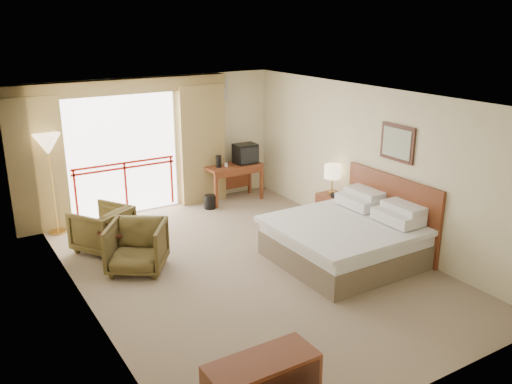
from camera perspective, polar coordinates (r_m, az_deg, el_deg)
floor at (r=8.71m, az=-0.78°, el=-7.94°), size 7.00×7.00×0.00m
ceiling at (r=7.91m, az=-0.86°, el=9.93°), size 7.00×7.00×0.00m
wall_back at (r=11.26m, az=-10.03°, el=5.09°), size 5.00×0.00×5.00m
wall_front at (r=5.71m, az=17.73°, el=-8.46°), size 5.00×0.00×5.00m
wall_left at (r=7.32m, az=-17.88°, el=-2.54°), size 0.00×7.00×7.00m
wall_right at (r=9.68m, az=12.00°, el=2.87°), size 0.00×7.00×7.00m
balcony_door at (r=11.02m, az=-13.81°, el=3.76°), size 2.40×0.00×2.40m
balcony_railing at (r=11.10m, az=-13.63°, el=1.79°), size 2.09×0.03×1.02m
curtain_left at (r=10.52m, az=-22.15°, el=2.55°), size 1.00×0.26×2.50m
curtain_right at (r=11.48m, az=-5.78°, el=5.01°), size 1.00×0.26×2.50m
valance at (r=10.68m, az=-14.18°, el=10.68°), size 4.40×0.22×0.28m
hvac_vent at (r=11.59m, az=-4.19°, el=10.70°), size 0.50×0.04×0.50m
bed at (r=8.93m, az=9.52°, el=-4.89°), size 2.13×2.06×0.97m
headboard at (r=9.46m, az=14.03°, el=-2.09°), size 0.06×2.10×1.30m
framed_art at (r=9.14m, az=14.65°, el=5.01°), size 0.04×0.72×0.60m
nightstand at (r=10.36m, az=8.06°, el=-1.92°), size 0.45×0.53×0.63m
table_lamp at (r=10.17m, az=8.06°, el=2.09°), size 0.31×0.31×0.55m
phone at (r=10.11m, az=8.47°, el=-0.35°), size 0.17×0.14×0.07m
desk at (r=11.68m, az=-2.52°, el=2.10°), size 1.21×0.59×0.79m
tv at (r=11.67m, az=-1.12°, el=4.05°), size 0.47×0.37×0.43m
coffee_maker at (r=11.39m, az=-3.95°, el=3.23°), size 0.15×0.15×0.26m
cup at (r=11.44m, az=-3.16°, el=2.87°), size 0.07×0.07×0.09m
wastebasket at (r=11.28m, az=-4.89°, el=-1.04°), size 0.24×0.24×0.29m
armchair_far at (r=9.70m, az=-15.68°, el=-5.86°), size 1.14×1.14×0.77m
armchair_near at (r=8.83m, az=-12.25°, el=-8.01°), size 1.18×1.19×0.79m
side_table at (r=9.07m, az=-14.78°, el=-5.02°), size 0.48×0.48×0.52m
book at (r=9.00m, az=-14.86°, el=-4.03°), size 0.26×0.30×0.02m
floor_lamp at (r=10.23m, az=-21.07°, el=4.31°), size 0.47×0.47×1.86m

